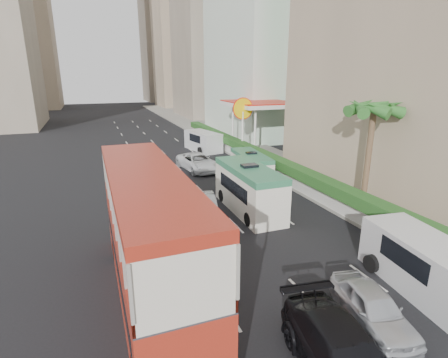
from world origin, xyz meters
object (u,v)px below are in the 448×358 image
minibus_near (249,189)px  minibus_far (251,168)px  double_decker_bus (150,237)px  car_silver_lane_b (370,324)px  panel_van_near (425,265)px  palm_tree (368,160)px  shell_station (260,126)px  car_silver_lane_a (203,220)px  panel_van_far (203,141)px  van_asset (198,170)px

minibus_near → minibus_far: minibus_near is taller
double_decker_bus → car_silver_lane_b: bearing=-32.3°
minibus_near → panel_van_near: minibus_near is taller
double_decker_bus → palm_tree: size_ratio=1.72×
panel_van_near → shell_station: 27.05m
double_decker_bus → car_silver_lane_b: double_decker_bus is taller
double_decker_bus → palm_tree: bearing=16.2°
minibus_near → panel_van_near: size_ratio=1.20×
car_silver_lane_a → car_silver_lane_b: (2.75, -10.74, 0.00)m
double_decker_bus → panel_van_near: (10.26, -3.38, -1.45)m
car_silver_lane_a → palm_tree: (9.74, -2.43, 3.38)m
palm_tree → minibus_far: bearing=114.7°
minibus_far → panel_van_far: size_ratio=1.01×
panel_van_far → shell_station: shell_station is taller
minibus_near → palm_tree: size_ratio=1.02×
car_silver_lane_a → van_asset: size_ratio=0.85×
minibus_far → panel_van_far: bearing=94.3°
car_silver_lane_a → panel_van_near: bearing=-48.6°
panel_van_far → van_asset: bearing=-122.5°
shell_station → van_asset: bearing=-148.0°
panel_van_far → car_silver_lane_b: bearing=-108.1°
van_asset → panel_van_far: bearing=61.4°
car_silver_lane_b → minibus_near: bearing=98.3°
van_asset → palm_tree: bearing=-71.3°
minibus_near → double_decker_bus: bearing=-136.3°
minibus_far → panel_van_near: minibus_far is taller
panel_van_near → palm_tree: palm_tree is taller
panel_van_far → double_decker_bus: bearing=-123.5°
car_silver_lane_a → car_silver_lane_b: size_ratio=1.15×
minibus_near → shell_station: 18.42m
panel_van_near → panel_van_far: 28.80m
car_silver_lane_a → minibus_near: minibus_near is taller
car_silver_lane_b → shell_station: shell_station is taller
minibus_near → panel_van_far: bearing=81.6°
car_silver_lane_a → palm_tree: bearing=-4.9°
van_asset → palm_tree: palm_tree is taller
panel_van_near → palm_tree: (3.54, 7.38, 2.30)m
car_silver_lane_a → minibus_near: (3.20, 0.40, 1.44)m
car_silver_lane_a → panel_van_far: 19.96m
car_silver_lane_b → minibus_far: 16.96m
car_silver_lane_b → palm_tree: size_ratio=0.61×
double_decker_bus → minibus_far: 15.90m
double_decker_bus → minibus_near: 10.03m
minibus_far → shell_station: size_ratio=0.66×
panel_van_near → van_asset: bearing=106.0°
van_asset → shell_station: bearing=24.2°
van_asset → panel_van_far: size_ratio=1.01×
car_silver_lane_b → van_asset: van_asset is taller
double_decker_bus → car_silver_lane_b: size_ratio=2.80×
minibus_far → panel_van_near: bearing=-84.0°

